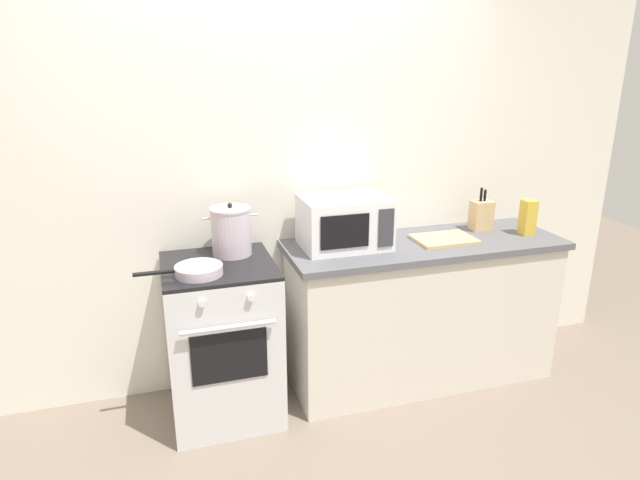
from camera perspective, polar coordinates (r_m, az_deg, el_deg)
The scene contains 11 objects.
ground_plane at distance 3.04m, azimuth -0.86°, elevation -22.19°, with size 10.00×10.00×0.00m, color #7A6B5B.
back_wall at distance 3.41m, azimuth -0.66°, elevation 5.95°, with size 4.40×0.10×2.50m, color silver.
lower_cabinet_right at distance 3.58m, azimuth 10.33°, elevation -7.46°, with size 1.64×0.56×0.88m, color beige.
countertop_right at distance 3.41m, azimuth 10.76°, elevation -0.47°, with size 1.70×0.60×0.04m, color #59595E.
stove at distance 3.22m, azimuth -10.03°, elevation -10.12°, with size 0.60×0.64×0.92m.
stock_pot at distance 3.13m, azimuth -9.15°, elevation 0.90°, with size 0.31×0.23×0.30m.
frying_pan at distance 2.89m, azimuth -12.52°, elevation -3.06°, with size 0.44×0.24×0.05m.
microwave at distance 3.22m, azimuth 2.53°, elevation 1.88°, with size 0.50×0.37×0.30m.
cutting_board at distance 3.44m, azimuth 12.66°, elevation 0.08°, with size 0.36×0.26×0.02m, color tan.
knife_block at distance 3.70m, azimuth 16.29°, elevation 2.48°, with size 0.13×0.10×0.28m.
pasta_box at distance 3.69m, azimuth 20.64°, elevation 2.21°, with size 0.08×0.08×0.22m, color gold.
Camera 1 is at (-0.64, -2.23, 1.97)m, focal length 31.02 mm.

